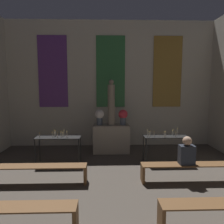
{
  "coord_description": "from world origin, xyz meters",
  "views": [
    {
      "loc": [
        -0.21,
        1.9,
        2.32
      ],
      "look_at": [
        0.0,
        8.55,
        1.51
      ],
      "focal_mm": 35.0,
      "sensor_mm": 36.0,
      "label": 1
    }
  ],
  "objects_px": {
    "altar": "(111,138)",
    "flower_vase_right": "(123,116)",
    "person_seated": "(187,152)",
    "statue": "(111,104)",
    "candle_rack_left": "(58,140)",
    "candle_rack_right": "(165,139)",
    "pew_back_right": "(192,168)",
    "pew_back_left": "(34,170)",
    "flower_vase_left": "(99,116)"
  },
  "relations": [
    {
      "from": "flower_vase_right",
      "to": "candle_rack_left",
      "type": "bearing_deg",
      "value": -151.1
    },
    {
      "from": "flower_vase_left",
      "to": "pew_back_right",
      "type": "distance_m",
      "value": 3.48
    },
    {
      "from": "pew_back_right",
      "to": "candle_rack_left",
      "type": "bearing_deg",
      "value": 159.26
    },
    {
      "from": "flower_vase_right",
      "to": "person_seated",
      "type": "distance_m",
      "value": 2.83
    },
    {
      "from": "statue",
      "to": "pew_back_left",
      "type": "bearing_deg",
      "value": -127.92
    },
    {
      "from": "flower_vase_right",
      "to": "candle_rack_left",
      "type": "height_order",
      "value": "flower_vase_right"
    },
    {
      "from": "pew_back_left",
      "to": "flower_vase_left",
      "type": "bearing_deg",
      "value": 58.55
    },
    {
      "from": "flower_vase_left",
      "to": "pew_back_right",
      "type": "xyz_separation_m",
      "value": [
        2.3,
        -2.43,
        -0.95
      ]
    },
    {
      "from": "flower_vase_left",
      "to": "flower_vase_right",
      "type": "distance_m",
      "value": 0.81
    },
    {
      "from": "candle_rack_right",
      "to": "pew_back_right",
      "type": "distance_m",
      "value": 1.41
    },
    {
      "from": "statue",
      "to": "person_seated",
      "type": "xyz_separation_m",
      "value": [
        1.75,
        -2.43,
        -0.97
      ]
    },
    {
      "from": "statue",
      "to": "flower_vase_left",
      "type": "relative_size",
      "value": 2.94
    },
    {
      "from": "person_seated",
      "to": "candle_rack_left",
      "type": "bearing_deg",
      "value": 158.44
    },
    {
      "from": "flower_vase_right",
      "to": "candle_rack_right",
      "type": "xyz_separation_m",
      "value": [
        1.19,
        -1.11,
        -0.56
      ]
    },
    {
      "from": "candle_rack_right",
      "to": "pew_back_right",
      "type": "xyz_separation_m",
      "value": [
        0.3,
        -1.32,
        -0.38
      ]
    },
    {
      "from": "candle_rack_right",
      "to": "candle_rack_left",
      "type": "bearing_deg",
      "value": 179.99
    },
    {
      "from": "pew_back_right",
      "to": "person_seated",
      "type": "height_order",
      "value": "person_seated"
    },
    {
      "from": "statue",
      "to": "candle_rack_right",
      "type": "distance_m",
      "value": 2.18
    },
    {
      "from": "statue",
      "to": "person_seated",
      "type": "height_order",
      "value": "statue"
    },
    {
      "from": "candle_rack_left",
      "to": "pew_back_right",
      "type": "relative_size",
      "value": 0.53
    },
    {
      "from": "person_seated",
      "to": "pew_back_left",
      "type": "bearing_deg",
      "value": 180.0
    },
    {
      "from": "pew_back_left",
      "to": "pew_back_right",
      "type": "bearing_deg",
      "value": 0.0
    },
    {
      "from": "pew_back_right",
      "to": "person_seated",
      "type": "xyz_separation_m",
      "value": [
        -0.15,
        -0.0,
        0.41
      ]
    },
    {
      "from": "statue",
      "to": "pew_back_right",
      "type": "distance_m",
      "value": 3.37
    },
    {
      "from": "candle_rack_left",
      "to": "person_seated",
      "type": "bearing_deg",
      "value": -21.56
    },
    {
      "from": "candle_rack_left",
      "to": "person_seated",
      "type": "relative_size",
      "value": 1.92
    },
    {
      "from": "person_seated",
      "to": "statue",
      "type": "bearing_deg",
      "value": 125.72
    },
    {
      "from": "statue",
      "to": "flower_vase_left",
      "type": "bearing_deg",
      "value": 180.0
    },
    {
      "from": "flower_vase_left",
      "to": "candle_rack_right",
      "type": "relative_size",
      "value": 0.4
    },
    {
      "from": "flower_vase_left",
      "to": "pew_back_right",
      "type": "relative_size",
      "value": 0.21
    },
    {
      "from": "flower_vase_left",
      "to": "candle_rack_right",
      "type": "distance_m",
      "value": 2.35
    },
    {
      "from": "altar",
      "to": "pew_back_right",
      "type": "bearing_deg",
      "value": -52.08
    },
    {
      "from": "flower_vase_right",
      "to": "candle_rack_left",
      "type": "xyz_separation_m",
      "value": [
        -2.0,
        -1.11,
        -0.56
      ]
    },
    {
      "from": "altar",
      "to": "person_seated",
      "type": "height_order",
      "value": "person_seated"
    },
    {
      "from": "statue",
      "to": "flower_vase_right",
      "type": "height_order",
      "value": "statue"
    },
    {
      "from": "candle_rack_left",
      "to": "pew_back_right",
      "type": "xyz_separation_m",
      "value": [
        3.49,
        -1.32,
        -0.38
      ]
    },
    {
      "from": "altar",
      "to": "pew_back_right",
      "type": "height_order",
      "value": "altar"
    },
    {
      "from": "altar",
      "to": "flower_vase_right",
      "type": "distance_m",
      "value": 0.89
    },
    {
      "from": "flower_vase_right",
      "to": "pew_back_right",
      "type": "xyz_separation_m",
      "value": [
        1.49,
        -2.43,
        -0.95
      ]
    },
    {
      "from": "statue",
      "to": "candle_rack_right",
      "type": "bearing_deg",
      "value": -34.79
    },
    {
      "from": "pew_back_right",
      "to": "flower_vase_left",
      "type": "bearing_deg",
      "value": 133.43
    },
    {
      "from": "altar",
      "to": "pew_back_right",
      "type": "distance_m",
      "value": 3.08
    },
    {
      "from": "candle_rack_right",
      "to": "pew_back_right",
      "type": "bearing_deg",
      "value": -77.28
    },
    {
      "from": "altar",
      "to": "flower_vase_right",
      "type": "relative_size",
      "value": 2.36
    },
    {
      "from": "altar",
      "to": "statue",
      "type": "relative_size",
      "value": 0.8
    },
    {
      "from": "pew_back_right",
      "to": "person_seated",
      "type": "distance_m",
      "value": 0.43
    },
    {
      "from": "flower_vase_left",
      "to": "person_seated",
      "type": "bearing_deg",
      "value": -48.44
    },
    {
      "from": "pew_back_left",
      "to": "pew_back_right",
      "type": "height_order",
      "value": "same"
    },
    {
      "from": "candle_rack_right",
      "to": "pew_back_left",
      "type": "bearing_deg",
      "value": -159.24
    },
    {
      "from": "candle_rack_right",
      "to": "flower_vase_left",
      "type": "bearing_deg",
      "value": 151.04
    }
  ]
}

